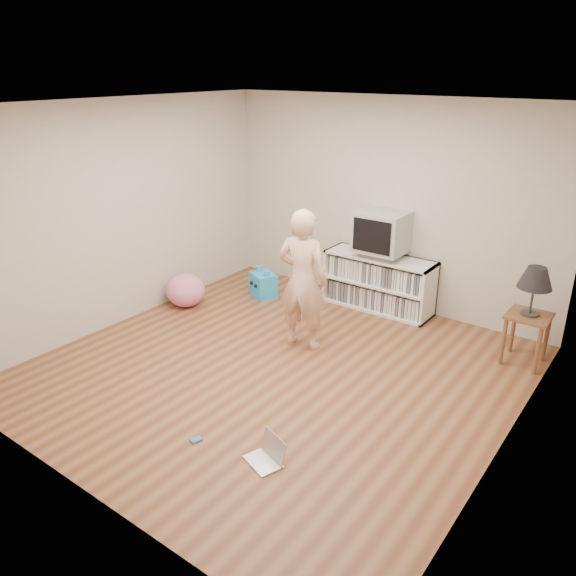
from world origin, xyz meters
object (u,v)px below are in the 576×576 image
Objects in this scene: media_unit at (379,282)px; side_table at (527,326)px; crt_tv at (382,231)px; plush_blue at (263,284)px; plush_pink at (186,290)px; dvd_deck at (381,254)px; table_lamp at (536,279)px; person at (303,280)px; laptop at (268,454)px.

side_table is at bearing -11.46° from media_unit.
crt_tv is 1.42× the size of plush_blue.
plush_blue is 1.04m from plush_pink.
side_table is at bearing 14.81° from plush_pink.
plush_pink is (-2.04, -1.41, -0.52)m from dvd_deck.
crt_tv is 1.76m from plush_blue.
crt_tv reaches higher than plush_blue.
media_unit is at bearing 46.70° from plush_blue.
media_unit reaches higher than plush_blue.
side_table is at bearing 0.00° from table_lamp.
media_unit is at bearing 90.00° from crt_tv.
table_lamp is (1.90, -0.39, 0.59)m from media_unit.
media_unit is 1.94m from side_table.
person reaches higher than table_lamp.
media_unit is at bearing 90.00° from dvd_deck.
side_table is 1.07× the size of table_lamp.
person is 1.94m from plush_pink.
dvd_deck is at bearing 90.00° from crt_tv.
plush_blue is (-2.16, 2.63, 0.11)m from laptop.
crt_tv is 3.42m from laptop.
table_lamp is at bearing -11.00° from dvd_deck.
plush_blue is at bearing -158.19° from dvd_deck.
table_lamp is 1.22× the size of plush_blue.
person reaches higher than plush_blue.
plush_pink reaches higher than laptop.
plush_pink is (-2.77, 1.79, 0.16)m from laptop.
media_unit is 2.72× the size of table_lamp.
table_lamp is 3.19m from laptop.
person reaches higher than media_unit.
crt_tv is 1.17× the size of table_lamp.
media_unit is at bearing 168.54° from table_lamp.
laptop is at bearing -26.25° from plush_blue.
dvd_deck is 0.29m from crt_tv.
side_table is 3.35m from plush_blue.
table_lamp reaches higher than dvd_deck.
crt_tv is at bearing -90.00° from dvd_deck.
crt_tv is at bearing 46.04° from plush_blue.
person reaches higher than side_table.
dvd_deck reaches higher than media_unit.
plush_blue is at bearing 148.56° from laptop.
plush_blue is (-1.43, -0.57, -0.85)m from crt_tv.
plush_blue is at bearing -176.54° from table_lamp.
side_table is 4.08m from plush_pink.
plush_pink is (-2.04, -1.41, -0.81)m from crt_tv.
table_lamp reaches higher than plush_pink.
plush_blue reaches higher than laptop.
dvd_deck reaches higher than laptop.
plush_pink is (-0.61, -0.84, 0.05)m from plush_blue.
dvd_deck is at bearing 122.01° from laptop.
side_table is (1.90, -0.37, -0.32)m from dvd_deck.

